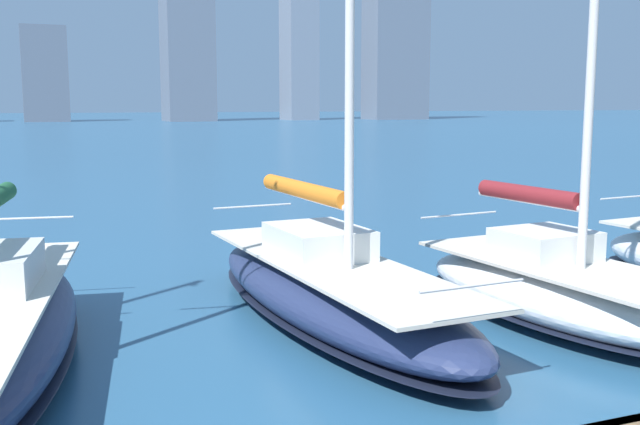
{
  "coord_description": "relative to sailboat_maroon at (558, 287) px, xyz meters",
  "views": [
    {
      "loc": [
        4.35,
        4.57,
        4.0
      ],
      "look_at": [
        -0.19,
        -6.77,
        2.2
      ],
      "focal_mm": 42.0,
      "sensor_mm": 36.0,
      "label": 1
    }
  ],
  "objects": [
    {
      "name": "city_skyline",
      "position": [
        7.4,
        -151.85,
        21.2
      ],
      "size": [
        174.13,
        20.09,
        53.86
      ],
      "color": "slate",
      "rests_on": "ground"
    },
    {
      "name": "sailboat_orange",
      "position": [
        3.92,
        -1.49,
        0.05
      ],
      "size": [
        3.05,
        9.35,
        13.05
      ],
      "color": "navy",
      "rests_on": "ground"
    },
    {
      "name": "sailboat_maroon",
      "position": [
        0.0,
        0.0,
        0.0
      ],
      "size": [
        3.28,
        6.9,
        9.31
      ],
      "color": "silver",
      "rests_on": "ground"
    }
  ]
}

